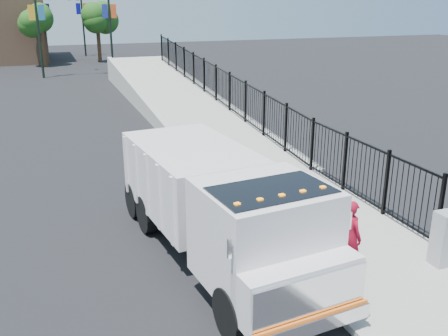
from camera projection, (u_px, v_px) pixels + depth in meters
name	position (u px, v px, depth m)	size (l,w,h in m)	color
ground	(265.00, 238.00, 12.63)	(120.00, 120.00, 0.00)	black
sidewalk	(378.00, 260.00, 11.46)	(3.55, 12.00, 0.12)	#9E998E
curb	(304.00, 274.00, 10.83)	(0.30, 12.00, 0.16)	#ADAAA3
ramp	(180.00, 109.00, 27.55)	(3.95, 24.00, 1.70)	#9E998E
iron_fence	(230.00, 104.00, 24.17)	(0.10, 28.00, 1.80)	black
truck	(220.00, 204.00, 11.08)	(3.13, 7.60, 2.53)	black
worker	(350.00, 236.00, 10.68)	(0.59, 0.39, 1.62)	maroon
utility_cabinet	(446.00, 238.00, 10.97)	(0.55, 0.40, 1.25)	gray
debris	(296.00, 197.00, 14.81)	(0.33, 0.33, 0.08)	silver
light_pole_0	(41.00, 19.00, 36.98)	(3.77, 0.22, 8.00)	black
light_pole_1	(106.00, 17.00, 40.89)	(3.78, 0.22, 8.00)	black
light_pole_2	(47.00, 15.00, 46.17)	(3.77, 0.22, 8.00)	black
light_pole_3	(79.00, 13.00, 51.44)	(3.77, 0.22, 8.00)	black
tree_0	(41.00, 21.00, 43.20)	(2.50, 2.50, 5.25)	#382314
tree_1	(97.00, 19.00, 46.83)	(2.36, 2.36, 5.18)	#382314
tree_2	(38.00, 17.00, 52.30)	(2.49, 2.49, 5.24)	#382314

